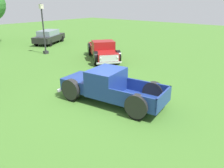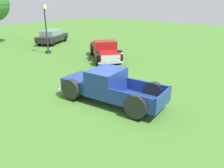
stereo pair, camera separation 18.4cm
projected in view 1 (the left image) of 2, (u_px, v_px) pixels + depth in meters
The scene contains 5 objects.
ground_plane at pixel (105, 101), 10.42m from camera, with size 80.00×80.00×0.00m, color #477A2D.
pickup_truck_foreground at pixel (105, 86), 10.24m from camera, with size 2.52×5.20×1.53m.
pickup_truck_behind_right at pixel (103, 51), 17.41m from camera, with size 4.37×4.96×1.51m.
sedan_distant_a at pixel (49, 37), 24.28m from camera, with size 4.69×3.63×1.46m.
lamp_post_near at pixel (43, 28), 19.10m from camera, with size 0.36×0.36×4.22m.
Camera 1 is at (-7.09, -6.31, 4.38)m, focal length 35.89 mm.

